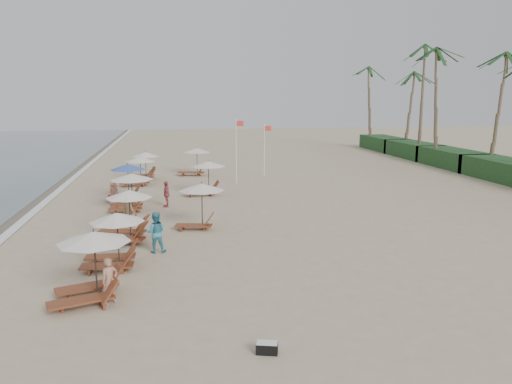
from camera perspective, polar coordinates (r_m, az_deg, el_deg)
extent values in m
plane|color=tan|center=(20.82, 0.27, -6.92)|extent=(160.00, 160.00, 0.00)
cube|color=#6B5E4C|center=(31.53, -26.19, -1.88)|extent=(3.20, 140.00, 0.01)
cube|color=white|center=(31.18, -23.91, -1.81)|extent=(0.50, 140.00, 0.02)
cube|color=#193D1C|center=(42.84, 26.86, 2.26)|extent=(3.20, 8.00, 1.60)
cube|color=#193D1C|center=(49.00, 21.69, 3.62)|extent=(3.20, 8.00, 1.60)
cube|color=#193D1C|center=(55.50, 17.69, 4.64)|extent=(3.20, 8.00, 1.60)
cube|color=#193D1C|center=(62.22, 14.54, 5.44)|extent=(3.20, 8.00, 1.60)
cylinder|color=brown|center=(45.86, 25.62, 8.02)|extent=(0.36, 0.36, 9.80)
cylinder|color=brown|center=(49.27, 20.43, 9.00)|extent=(0.36, 0.36, 10.60)
cylinder|color=brown|center=(54.25, 18.53, 9.66)|extent=(0.36, 0.36, 11.40)
cylinder|color=brown|center=(59.31, 16.86, 8.65)|extent=(0.36, 0.36, 9.00)
cylinder|color=brown|center=(63.28, 13.29, 9.30)|extent=(0.36, 0.36, 9.80)
cylinder|color=black|center=(16.54, -17.96, -8.26)|extent=(0.05, 0.05, 2.19)
cone|color=silver|center=(16.25, -18.17, -4.94)|extent=(2.28, 2.28, 0.35)
cylinder|color=black|center=(19.48, -15.57, -5.46)|extent=(0.05, 0.05, 2.04)
cone|color=silver|center=(19.24, -15.71, -2.83)|extent=(2.07, 2.07, 0.35)
cylinder|color=black|center=(22.83, -14.30, -2.73)|extent=(0.05, 0.05, 2.25)
cone|color=silver|center=(22.62, -14.42, -0.21)|extent=(2.07, 2.07, 0.35)
cylinder|color=black|center=(28.84, -14.07, -0.10)|extent=(0.05, 0.05, 2.06)
cone|color=silver|center=(28.68, -14.15, 1.72)|extent=(2.44, 2.44, 0.35)
cylinder|color=black|center=(31.82, -14.46, 1.03)|extent=(0.05, 0.05, 2.21)
cone|color=#3657A2|center=(31.66, -14.55, 2.82)|extent=(2.24, 2.24, 0.35)
cylinder|color=black|center=(37.14, -13.15, 2.31)|extent=(0.05, 0.05, 2.00)
cone|color=silver|center=(37.02, -13.21, 3.69)|extent=(2.18, 2.18, 0.35)
cylinder|color=black|center=(39.49, -12.56, 2.89)|extent=(0.05, 0.05, 2.08)
cone|color=silver|center=(39.37, -12.62, 4.24)|extent=(2.06, 2.06, 0.35)
cylinder|color=black|center=(24.44, -6.22, -1.68)|extent=(0.05, 0.05, 2.15)
cone|color=silver|center=(24.25, -6.27, 0.57)|extent=(2.24, 2.24, 0.35)
cylinder|color=black|center=(32.72, -5.47, 1.55)|extent=(0.05, 0.05, 2.15)
cone|color=silver|center=(32.57, -5.50, 3.24)|extent=(2.24, 2.24, 0.35)
cylinder|color=black|center=(41.17, -6.79, 3.45)|extent=(0.05, 0.05, 2.15)
cone|color=silver|center=(41.06, -6.83, 4.80)|extent=(2.24, 2.24, 0.35)
imported|color=#AC755D|center=(16.28, -16.47, -9.80)|extent=(0.65, 0.60, 1.49)
imported|color=teal|center=(20.97, -11.47, -4.57)|extent=(0.86, 0.68, 1.72)
imported|color=olive|center=(25.31, -14.27, -2.06)|extent=(1.16, 1.24, 1.68)
imported|color=#A9434D|center=(29.48, -10.26, -0.22)|extent=(0.46, 0.93, 1.54)
imported|color=tan|center=(30.78, -16.07, -0.05)|extent=(0.82, 0.87, 1.50)
cube|color=black|center=(13.10, 1.27, -17.54)|extent=(0.60, 0.41, 0.27)
cube|color=silver|center=(13.03, 1.28, -16.97)|extent=(0.58, 0.38, 0.04)
cylinder|color=silver|center=(36.57, -2.30, 4.71)|extent=(0.08, 0.08, 4.85)
cube|color=red|center=(36.44, -1.89, 7.88)|extent=(0.55, 0.02, 0.40)
cylinder|color=silver|center=(39.94, 0.95, 4.83)|extent=(0.08, 0.08, 4.28)
cube|color=red|center=(39.85, 1.36, 7.33)|extent=(0.55, 0.02, 0.40)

